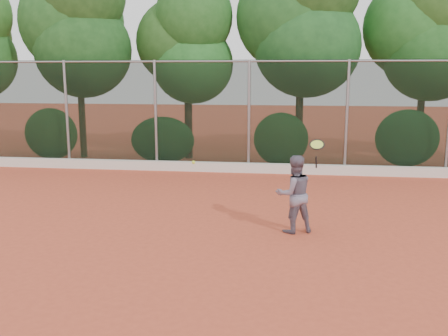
# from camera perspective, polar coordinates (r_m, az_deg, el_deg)

# --- Properties ---
(ground) EXTENTS (80.00, 80.00, 0.00)m
(ground) POSITION_cam_1_polar(r_m,az_deg,el_deg) (9.24, -0.82, -8.81)
(ground) COLOR #CB4D30
(ground) RESTS_ON ground
(concrete_curb) EXTENTS (24.00, 0.20, 0.30)m
(concrete_curb) POSITION_cam_1_polar(r_m,az_deg,el_deg) (15.76, 2.75, 0.03)
(concrete_curb) COLOR silver
(concrete_curb) RESTS_ON ground
(tennis_player) EXTENTS (0.91, 0.82, 1.54)m
(tennis_player) POSITION_cam_1_polar(r_m,az_deg,el_deg) (9.86, 8.02, -2.96)
(tennis_player) COLOR slate
(tennis_player) RESTS_ON ground
(chainlink_fence) EXTENTS (24.09, 0.09, 3.50)m
(chainlink_fence) POSITION_cam_1_polar(r_m,az_deg,el_deg) (15.71, 2.86, 6.28)
(chainlink_fence) COLOR black
(chainlink_fence) RESTS_ON ground
(foliage_backdrop) EXTENTS (23.70, 3.63, 7.55)m
(foliage_backdrop) POSITION_cam_1_polar(r_m,az_deg,el_deg) (17.73, 1.66, 15.04)
(foliage_backdrop) COLOR #492A1C
(foliage_backdrop) RESTS_ON ground
(tennis_racket) EXTENTS (0.31, 0.30, 0.57)m
(tennis_racket) POSITION_cam_1_polar(r_m,az_deg,el_deg) (9.57, 10.57, 2.42)
(tennis_racket) COLOR black
(tennis_racket) RESTS_ON ground
(tennis_ball_in_flight) EXTENTS (0.07, 0.07, 0.07)m
(tennis_ball_in_flight) POSITION_cam_1_polar(r_m,az_deg,el_deg) (9.56, -3.50, 0.65)
(tennis_ball_in_flight) COLOR #D9F838
(tennis_ball_in_flight) RESTS_ON ground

